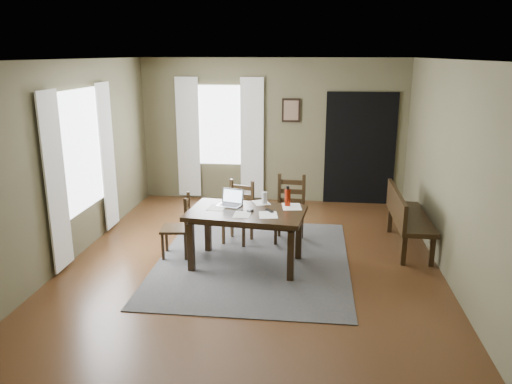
# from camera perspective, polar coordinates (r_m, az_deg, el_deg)

# --- Properties ---
(ground) EXTENTS (5.00, 6.00, 0.01)m
(ground) POSITION_cam_1_polar(r_m,az_deg,el_deg) (7.00, -0.28, -7.82)
(ground) COLOR #492C16
(room_shell) EXTENTS (5.02, 6.02, 2.71)m
(room_shell) POSITION_cam_1_polar(r_m,az_deg,el_deg) (6.49, -0.30, 6.99)
(room_shell) COLOR brown
(room_shell) RESTS_ON ground
(rug) EXTENTS (2.60, 3.20, 0.01)m
(rug) POSITION_cam_1_polar(r_m,az_deg,el_deg) (6.99, -0.28, -7.74)
(rug) COLOR #3D3D3D
(rug) RESTS_ON ground
(dining_table) EXTENTS (1.61, 1.07, 0.76)m
(dining_table) POSITION_cam_1_polar(r_m,az_deg,el_deg) (6.60, -1.11, -2.94)
(dining_table) COLOR black
(dining_table) RESTS_ON rug
(chair_end) EXTENTS (0.43, 0.43, 0.89)m
(chair_end) POSITION_cam_1_polar(r_m,az_deg,el_deg) (7.05, -8.82, -3.96)
(chair_end) COLOR black
(chair_end) RESTS_ON rug
(chair_back_left) EXTENTS (0.49, 0.49, 0.92)m
(chair_back_left) POSITION_cam_1_polar(r_m,az_deg,el_deg) (7.52, -1.98, -2.40)
(chair_back_left) COLOR black
(chair_back_left) RESTS_ON rug
(chair_back_right) EXTENTS (0.47, 0.47, 1.00)m
(chair_back_right) POSITION_cam_1_polar(r_m,az_deg,el_deg) (7.55, 3.90, -2.04)
(chair_back_right) COLOR black
(chair_back_right) RESTS_ON rug
(bench) EXTENTS (0.49, 1.52, 0.86)m
(bench) POSITION_cam_1_polar(r_m,az_deg,el_deg) (7.58, 16.71, -2.45)
(bench) COLOR black
(bench) RESTS_ON ground
(laptop) EXTENTS (0.37, 0.32, 0.22)m
(laptop) POSITION_cam_1_polar(r_m,az_deg,el_deg) (6.81, -2.88, -1.04)
(laptop) COLOR #B7B7BC
(laptop) RESTS_ON dining_table
(computer_mouse) EXTENTS (0.08, 0.10, 0.03)m
(computer_mouse) POSITION_cam_1_polar(r_m,az_deg,el_deg) (6.54, -0.66, -2.13)
(computer_mouse) COLOR #3F3F42
(computer_mouse) RESTS_ON dining_table
(tv_remote) EXTENTS (0.12, 0.16, 0.02)m
(tv_remote) POSITION_cam_1_polar(r_m,az_deg,el_deg) (6.56, 1.55, -2.14)
(tv_remote) COLOR black
(tv_remote) RESTS_ON dining_table
(drinking_glass) EXTENTS (0.09, 0.09, 0.16)m
(drinking_glass) POSITION_cam_1_polar(r_m,az_deg,el_deg) (6.86, 0.98, -0.67)
(drinking_glass) COLOR silver
(drinking_glass) RESTS_ON dining_table
(water_bottle) EXTENTS (0.08, 0.08, 0.27)m
(water_bottle) POSITION_cam_1_polar(r_m,az_deg,el_deg) (6.77, 3.63, -0.56)
(water_bottle) COLOR #9F210C
(water_bottle) RESTS_ON dining_table
(paper_a) EXTENTS (0.25, 0.31, 0.00)m
(paper_a) POSITION_cam_1_polar(r_m,az_deg,el_deg) (6.72, -4.50, -1.79)
(paper_a) COLOR white
(paper_a) RESTS_ON dining_table
(paper_b) EXTENTS (0.27, 0.33, 0.00)m
(paper_b) POSITION_cam_1_polar(r_m,az_deg,el_deg) (6.41, 1.39, -2.63)
(paper_b) COLOR white
(paper_b) RESTS_ON dining_table
(paper_c) EXTENTS (0.29, 0.33, 0.00)m
(paper_c) POSITION_cam_1_polar(r_m,az_deg,el_deg) (6.93, 0.60, -1.22)
(paper_c) COLOR white
(paper_c) RESTS_ON dining_table
(paper_d) EXTENTS (0.29, 0.36, 0.00)m
(paper_d) POSITION_cam_1_polar(r_m,az_deg,el_deg) (6.76, 4.09, -1.69)
(paper_d) COLOR white
(paper_d) RESTS_ON dining_table
(paper_e) EXTENTS (0.21, 0.28, 0.00)m
(paper_e) POSITION_cam_1_polar(r_m,az_deg,el_deg) (6.42, -1.60, -2.60)
(paper_e) COLOR white
(paper_e) RESTS_ON dining_table
(window_left) EXTENTS (0.01, 1.30, 1.70)m
(window_left) POSITION_cam_1_polar(r_m,az_deg,el_deg) (7.45, -19.39, 4.46)
(window_left) COLOR white
(window_left) RESTS_ON ground
(window_back) EXTENTS (1.00, 0.01, 1.50)m
(window_back) POSITION_cam_1_polar(r_m,az_deg,el_deg) (9.60, -4.15, 7.62)
(window_back) COLOR white
(window_back) RESTS_ON ground
(curtain_left_near) EXTENTS (0.03, 0.48, 2.30)m
(curtain_left_near) POSITION_cam_1_polar(r_m,az_deg,el_deg) (6.77, -21.93, 1.00)
(curtain_left_near) COLOR silver
(curtain_left_near) RESTS_ON ground
(curtain_left_far) EXTENTS (0.03, 0.48, 2.30)m
(curtain_left_far) POSITION_cam_1_polar(r_m,az_deg,el_deg) (8.21, -16.61, 3.88)
(curtain_left_far) COLOR silver
(curtain_left_far) RESTS_ON ground
(curtain_back_left) EXTENTS (0.44, 0.03, 2.30)m
(curtain_back_left) POSITION_cam_1_polar(r_m,az_deg,el_deg) (9.74, -7.76, 6.15)
(curtain_back_left) COLOR silver
(curtain_back_left) RESTS_ON ground
(curtain_back_right) EXTENTS (0.44, 0.03, 2.30)m
(curtain_back_right) POSITION_cam_1_polar(r_m,az_deg,el_deg) (9.52, -0.46, 6.07)
(curtain_back_right) COLOR silver
(curtain_back_right) RESTS_ON ground
(framed_picture) EXTENTS (0.34, 0.03, 0.44)m
(framed_picture) POSITION_cam_1_polar(r_m,az_deg,el_deg) (9.41, 4.03, 9.30)
(framed_picture) COLOR black
(framed_picture) RESTS_ON ground
(doorway_back) EXTENTS (1.30, 0.03, 2.10)m
(doorway_back) POSITION_cam_1_polar(r_m,az_deg,el_deg) (9.54, 11.80, 4.85)
(doorway_back) COLOR black
(doorway_back) RESTS_ON ground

